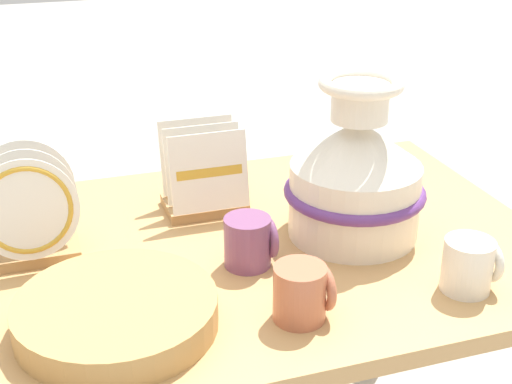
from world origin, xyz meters
TOP-DOWN VIEW (x-y plane):
  - display_table at (0.00, 0.00)m, footprint 1.17×0.84m
  - ceramic_vase at (0.20, -0.03)m, footprint 0.29×0.29m
  - dish_rack_round_plates at (-0.43, 0.08)m, footprint 0.19×0.15m
  - dish_rack_square_plates at (-0.06, 0.18)m, footprint 0.17×0.14m
  - wicker_charger_stack at (-0.31, -0.21)m, footprint 0.33×0.33m
  - mug_terracotta_glaze at (-0.01, -0.28)m, footprint 0.10×0.09m
  - mug_plum_glaze at (-0.04, -0.08)m, footprint 0.10×0.09m
  - mug_cream_glaze at (0.31, -0.29)m, footprint 0.10×0.09m
  - fruit_bowl at (0.27, 0.20)m, footprint 0.16×0.16m

SIDE VIEW (x-z plane):
  - display_table at x=0.00m, z-range 0.25..0.91m
  - wicker_charger_stack at x=-0.31m, z-range 0.66..0.71m
  - fruit_bowl at x=0.27m, z-range 0.65..0.74m
  - mug_terracotta_glaze at x=-0.01m, z-range 0.66..0.76m
  - mug_plum_glaze at x=-0.04m, z-range 0.66..0.76m
  - mug_cream_glaze at x=0.31m, z-range 0.66..0.76m
  - dish_rack_square_plates at x=-0.06m, z-range 0.63..0.82m
  - dish_rack_round_plates at x=-0.43m, z-range 0.64..0.85m
  - ceramic_vase at x=0.20m, z-range 0.63..0.96m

